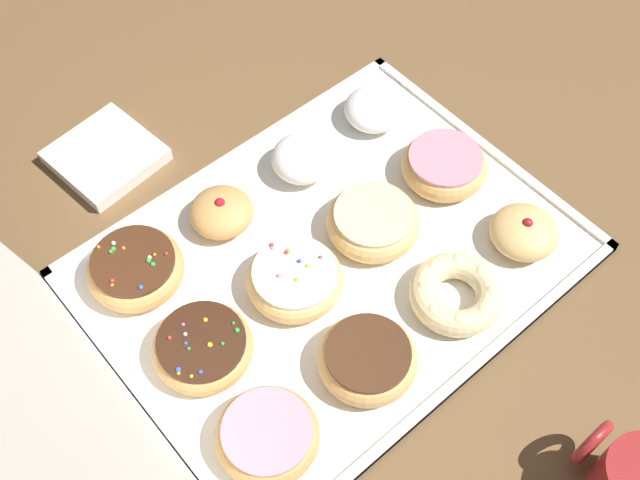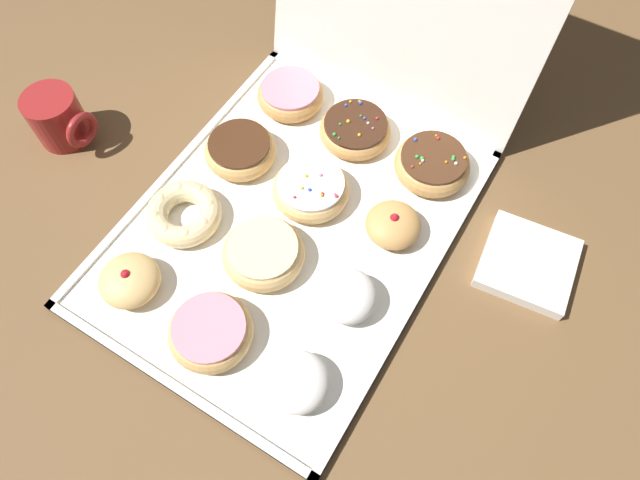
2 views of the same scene
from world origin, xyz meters
name	(u,v)px [view 2 (image 2 of 2)]	position (x,y,z in m)	size (l,w,h in m)	color
ground_plane	(290,229)	(0.00, 0.00, 0.00)	(3.00, 3.00, 0.00)	brown
donut_box	(290,227)	(0.00, 0.00, 0.01)	(0.44, 0.58, 0.01)	white
jelly_filled_donut_0	(130,280)	(-0.14, -0.20, 0.03)	(0.09, 0.09, 0.05)	#E5B770
pink_frosted_donut_1	(211,332)	(0.01, -0.20, 0.03)	(0.12, 0.12, 0.04)	tan
powdered_filled_donut_2	(297,382)	(0.14, -0.20, 0.03)	(0.08, 0.08, 0.04)	white
cruller_donut_3	(184,214)	(-0.14, -0.07, 0.03)	(0.11, 0.11, 0.04)	beige
glazed_ring_donut_4	(265,254)	(0.00, -0.07, 0.03)	(0.12, 0.12, 0.04)	#E5B770
powdered_filled_donut_5	(347,296)	(0.14, -0.06, 0.03)	(0.08, 0.08, 0.05)	white
chocolate_frosted_donut_6	(240,150)	(-0.14, 0.07, 0.03)	(0.11, 0.11, 0.04)	tan
sprinkle_donut_7	(311,189)	(0.00, 0.06, 0.03)	(0.12, 0.12, 0.04)	#E5B770
jelly_filled_donut_8	(393,225)	(0.14, 0.07, 0.03)	(0.08, 0.08, 0.05)	tan
pink_frosted_donut_9	(291,94)	(-0.13, 0.21, 0.03)	(0.11, 0.11, 0.04)	tan
sprinkle_donut_10	(357,130)	(0.00, 0.20, 0.03)	(0.12, 0.12, 0.04)	tan
sprinkle_donut_11	(432,164)	(0.14, 0.20, 0.03)	(0.12, 0.12, 0.04)	tan
coffee_mug	(58,118)	(-0.42, -0.04, 0.05)	(0.11, 0.09, 0.09)	maroon
napkin_stack	(528,263)	(0.33, 0.13, 0.01)	(0.13, 0.13, 0.02)	white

